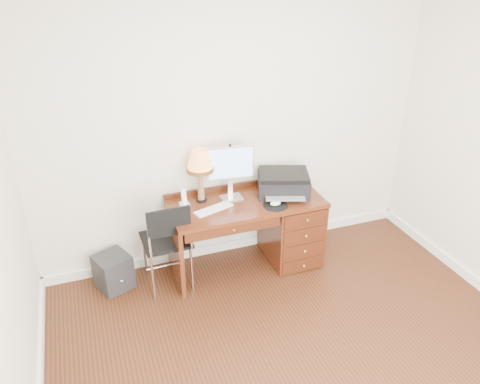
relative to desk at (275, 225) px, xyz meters
name	(u,v)px	position (x,y,z in m)	size (l,w,h in m)	color
ground	(307,363)	(-0.32, -1.40, -0.41)	(4.00, 4.00, 0.00)	black
room_shell	(275,307)	(-0.32, -0.77, -0.36)	(4.00, 4.00, 4.00)	silver
desk	(275,225)	(0.00, 0.00, 0.00)	(1.50, 0.67, 0.75)	#552312
monitor	(230,166)	(-0.44, 0.14, 0.67)	(0.47, 0.17, 0.54)	silver
keyboard	(214,209)	(-0.67, -0.05, 0.34)	(0.39, 0.11, 0.01)	white
mouse_pad	(275,205)	(-0.09, -0.18, 0.35)	(0.24, 0.24, 0.05)	black
printer	(283,183)	(0.09, 0.05, 0.45)	(0.60, 0.53, 0.22)	black
leg_lamp	(200,164)	(-0.73, 0.16, 0.73)	(0.26, 0.26, 0.53)	black
phone	(184,202)	(-0.91, 0.10, 0.39)	(0.09, 0.09, 0.18)	white
pen_cup	(274,187)	(0.01, 0.09, 0.39)	(0.09, 0.09, 0.11)	black
chair	(167,237)	(-1.13, -0.09, 0.15)	(0.45, 0.45, 0.93)	black
equipment_box	(113,272)	(-1.65, 0.10, -0.24)	(0.30, 0.30, 0.35)	black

